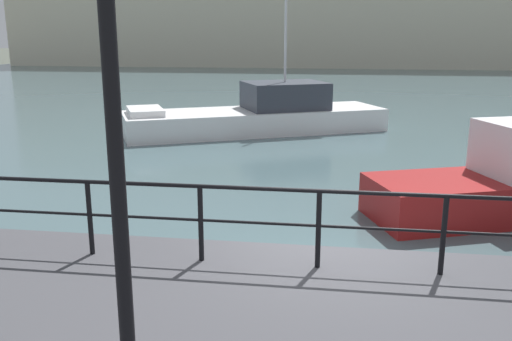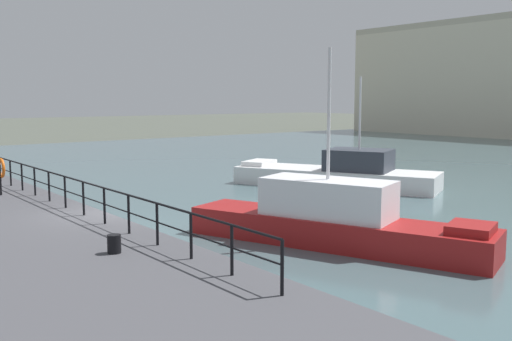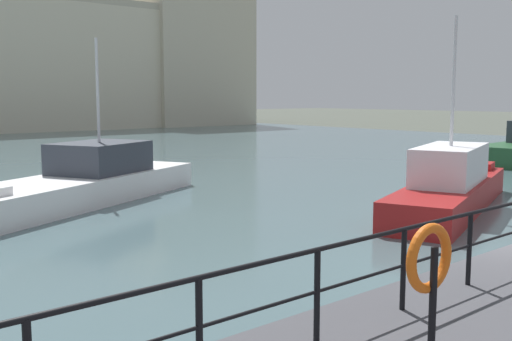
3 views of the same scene
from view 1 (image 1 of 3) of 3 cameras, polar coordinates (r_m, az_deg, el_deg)
ground_plane at (r=8.44m, az=7.20°, el=-12.56°), size 240.00×240.00×0.00m
water_basin at (r=37.94m, az=8.19°, el=8.31°), size 80.00×60.00×0.01m
harbor_building at (r=66.82m, az=14.61°, el=16.52°), size 74.42×15.01×18.65m
moored_small_launch at (r=21.35m, az=0.46°, el=5.80°), size 10.21×6.82×5.40m
quay_railing at (r=7.38m, az=-5.80°, el=-3.99°), size 22.13×0.07×1.08m
quay_lamp_post at (r=3.99m, az=-15.15°, el=14.02°), size 0.32×0.32×4.79m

